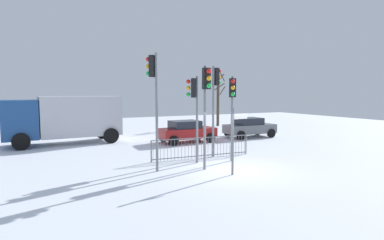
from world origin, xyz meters
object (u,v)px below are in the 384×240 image
object	(u,v)px
traffic_light_foreground_right	(206,94)
direction_sign_post	(234,137)
traffic_light_mid_left	(215,91)
traffic_light_rear_right	(232,99)
delivery_truck	(66,117)
traffic_light_mid_right	(154,85)
car_grey_near	(249,127)
traffic_light_foreground_left	(194,100)
bare_tree_left	(218,98)
car_red_mid	(186,131)

from	to	relation	value
traffic_light_foreground_right	direction_sign_post	world-z (taller)	traffic_light_foreground_right
traffic_light_mid_left	traffic_light_rear_right	bearing A→B (deg)	-9.47
direction_sign_post	traffic_light_rear_right	bearing A→B (deg)	52.40
delivery_truck	traffic_light_mid_right	bearing A→B (deg)	103.42
delivery_truck	car_grey_near	bearing A→B (deg)	164.04
traffic_light_foreground_left	traffic_light_mid_right	xyz separation A→B (m)	(-2.21, -0.62, 0.63)
delivery_truck	bare_tree_left	distance (m)	15.58
traffic_light_foreground_left	car_red_mid	size ratio (longest dim) A/B	1.08
car_grey_near	traffic_light_mid_left	bearing A→B (deg)	-138.65
traffic_light_mid_right	traffic_light_foreground_left	bearing A→B (deg)	-17.37
traffic_light_rear_right	delivery_truck	xyz separation A→B (m)	(-6.71, 9.33, -1.29)
traffic_light_foreground_left	bare_tree_left	world-z (taller)	bare_tree_left
traffic_light_rear_right	direction_sign_post	bearing A→B (deg)	88.22
car_red_mid	traffic_light_rear_right	bearing A→B (deg)	-95.75
traffic_light_foreground_right	car_red_mid	size ratio (longest dim) A/B	1.18
traffic_light_foreground_left	traffic_light_mid_left	size ratio (longest dim) A/B	0.87
traffic_light_mid_right	traffic_light_mid_left	bearing A→B (deg)	-11.92
car_grey_near	bare_tree_left	world-z (taller)	bare_tree_left
traffic_light_rear_right	traffic_light_mid_left	size ratio (longest dim) A/B	0.87
car_red_mid	traffic_light_foreground_right	bearing A→B (deg)	-109.90
delivery_truck	bare_tree_left	size ratio (longest dim) A/B	1.33
traffic_light_mid_left	traffic_light_mid_right	distance (m)	4.21
traffic_light_rear_right	traffic_light_foreground_right	distance (m)	2.20
direction_sign_post	car_red_mid	world-z (taller)	direction_sign_post
traffic_light_mid_right	traffic_light_foreground_right	bearing A→B (deg)	-56.21
traffic_light_foreground_left	traffic_light_mid_left	distance (m)	1.97
car_red_mid	bare_tree_left	distance (m)	11.11
traffic_light_mid_left	traffic_light_foreground_right	bearing A→B (deg)	-51.11
car_grey_near	bare_tree_left	xyz separation A→B (m)	(2.15, 7.95, 2.01)
traffic_light_foreground_left	traffic_light_foreground_right	size ratio (longest dim) A/B	0.92
traffic_light_mid_left	traffic_light_foreground_right	world-z (taller)	traffic_light_mid_left
traffic_light_foreground_left	traffic_light_mid_right	size ratio (longest dim) A/B	0.82
traffic_light_rear_right	traffic_light_mid_left	world-z (taller)	traffic_light_mid_left
traffic_light_mid_left	direction_sign_post	distance (m)	4.20
traffic_light_foreground_left	bare_tree_left	distance (m)	16.89
direction_sign_post	delivery_truck	distance (m)	12.63
traffic_light_foreground_right	car_red_mid	distance (m)	8.07
traffic_light_rear_right	direction_sign_post	world-z (taller)	traffic_light_rear_right
traffic_light_mid_right	delivery_truck	distance (m)	9.96
traffic_light_foreground_right	car_red_mid	bearing A→B (deg)	-103.36
car_red_mid	bare_tree_left	bearing A→B (deg)	46.73
traffic_light_mid_right	car_grey_near	size ratio (longest dim) A/B	1.30
traffic_light_mid_right	car_grey_near	distance (m)	12.12
delivery_truck	car_red_mid	bearing A→B (deg)	154.76
car_grey_near	bare_tree_left	size ratio (longest dim) A/B	0.72
traffic_light_mid_right	car_red_mid	size ratio (longest dim) A/B	1.31
traffic_light_foreground_left	traffic_light_mid_right	distance (m)	2.38
traffic_light_mid_left	bare_tree_left	xyz separation A→B (m)	(8.09, 12.86, -0.68)
traffic_light_foreground_right	traffic_light_rear_right	bearing A→B (deg)	-148.55
car_red_mid	delivery_truck	xyz separation A→B (m)	(-7.30, 3.03, 0.97)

